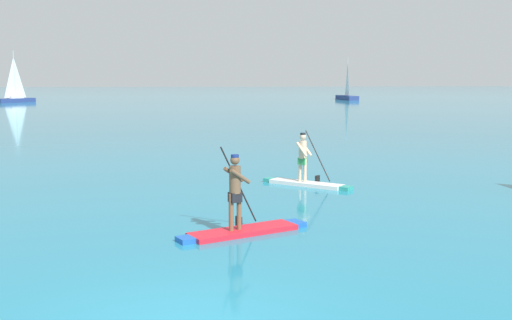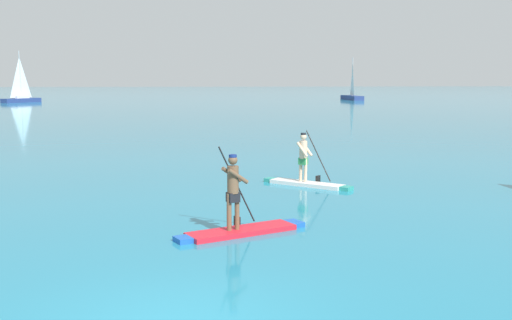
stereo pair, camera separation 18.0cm
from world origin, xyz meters
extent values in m
cube|color=red|center=(1.32, 5.29, 0.06)|extent=(2.63, 1.75, 0.11)
cube|color=blue|center=(2.63, 5.91, 0.06)|extent=(0.50, 0.58, 0.11)
cube|color=blue|center=(0.01, 4.66, 0.06)|extent=(0.47, 0.52, 0.11)
cylinder|color=brown|center=(1.22, 5.24, 0.54)|extent=(0.11, 0.11, 0.85)
cylinder|color=brown|center=(1.03, 5.15, 0.54)|extent=(0.11, 0.11, 0.85)
cube|color=black|center=(1.12, 5.20, 0.87)|extent=(0.33, 0.31, 0.22)
cylinder|color=brown|center=(1.12, 5.20, 1.27)|extent=(0.26, 0.26, 0.62)
sphere|color=brown|center=(1.12, 5.20, 1.72)|extent=(0.21, 0.21, 0.21)
cylinder|color=navy|center=(1.12, 5.20, 1.81)|extent=(0.18, 0.18, 0.06)
cylinder|color=brown|center=(1.10, 5.36, 1.37)|extent=(0.50, 0.33, 0.42)
cylinder|color=brown|center=(1.23, 5.08, 1.37)|extent=(0.50, 0.33, 0.42)
cylinder|color=black|center=(1.24, 5.75, 1.05)|extent=(0.88, 0.46, 1.88)
cube|color=black|center=(1.24, 5.75, 0.13)|extent=(0.16, 0.21, 0.32)
cube|color=white|center=(3.86, 11.28, 0.06)|extent=(2.34, 2.08, 0.12)
cube|color=teal|center=(4.97, 10.37, 0.06)|extent=(0.50, 0.52, 0.12)
cube|color=teal|center=(2.75, 12.20, 0.06)|extent=(0.47, 0.47, 0.12)
cylinder|color=beige|center=(3.82, 11.32, 0.51)|extent=(0.11, 0.11, 0.78)
cylinder|color=beige|center=(3.68, 11.44, 0.51)|extent=(0.11, 0.11, 0.78)
cube|color=#338C4C|center=(3.75, 11.38, 0.81)|extent=(0.34, 0.34, 0.22)
cylinder|color=beige|center=(3.75, 11.38, 1.19)|extent=(0.26, 0.26, 0.58)
sphere|color=beige|center=(3.75, 11.38, 1.62)|extent=(0.21, 0.21, 0.21)
cylinder|color=black|center=(3.75, 11.38, 1.71)|extent=(0.18, 0.18, 0.06)
cylinder|color=beige|center=(3.88, 11.46, 1.21)|extent=(0.38, 0.34, 0.52)
cylinder|color=beige|center=(3.69, 11.23, 1.21)|extent=(0.38, 0.34, 0.52)
cylinder|color=black|center=(4.27, 11.45, 0.97)|extent=(0.75, 0.66, 1.66)
cube|color=black|center=(4.27, 11.45, 0.14)|extent=(0.19, 0.21, 0.32)
cube|color=navy|center=(-25.06, 80.56, 0.29)|extent=(4.61, 5.47, 0.58)
cylinder|color=#B2B2B7|center=(-25.06, 80.56, 3.90)|extent=(0.12, 0.12, 6.63)
pyramid|color=white|center=(-25.06, 80.56, 3.53)|extent=(1.58, 2.13, 5.70)
cube|color=silver|center=(-25.06, 80.56, 0.76)|extent=(2.06, 2.27, 0.35)
cube|color=navy|center=(23.92, 86.13, 0.33)|extent=(2.28, 6.52, 0.66)
cylinder|color=#B2B2B7|center=(23.92, 86.13, 3.62)|extent=(0.12, 0.12, 5.92)
pyramid|color=white|center=(23.92, 86.13, 3.26)|extent=(0.34, 2.87, 4.99)
camera|label=1|loc=(0.28, -8.26, 3.56)|focal=42.73mm
camera|label=2|loc=(0.46, -8.27, 3.56)|focal=42.73mm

